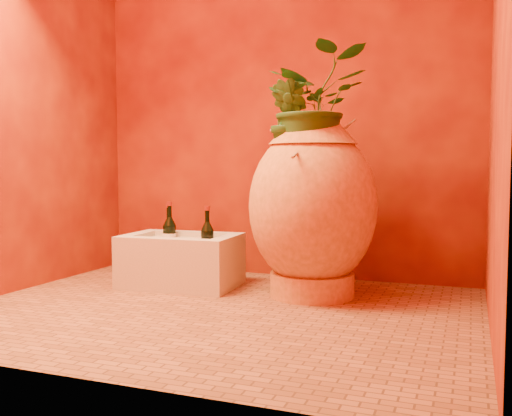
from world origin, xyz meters
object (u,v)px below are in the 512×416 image
at_px(wine_bottle_a, 170,236).
at_px(wine_bottle_b, 207,242).
at_px(wall_tap, 333,168).
at_px(wine_bottle_c, 169,236).
at_px(stone_basin, 181,261).
at_px(amphora, 313,206).

distance_m(wine_bottle_a, wine_bottle_b, 0.35).
bearing_deg(wall_tap, wine_bottle_b, -138.96).
relative_size(wine_bottle_c, wall_tap, 2.09).
bearing_deg(stone_basin, wine_bottle_c, 146.00).
bearing_deg(wine_bottle_b, amphora, 6.63).
bearing_deg(wine_bottle_a, stone_basin, -34.55).
bearing_deg(wall_tap, amphora, -90.83).
xyz_separation_m(stone_basin, wine_bottle_c, (-0.13, 0.09, 0.13)).
distance_m(stone_basin, wine_bottle_a, 0.20).
bearing_deg(amphora, wine_bottle_a, 175.64).
relative_size(amphora, wine_bottle_c, 3.19).
height_order(amphora, wine_bottle_a, amphora).
bearing_deg(wine_bottle_c, stone_basin, -34.00).
distance_m(stone_basin, wine_bottle_b, 0.25).
distance_m(wine_bottle_b, wall_tap, 0.90).
relative_size(wine_bottle_b, wall_tap, 2.10).
height_order(amphora, stone_basin, amphora).
relative_size(amphora, stone_basin, 1.46).
bearing_deg(wine_bottle_b, wine_bottle_a, 156.56).
xyz_separation_m(wine_bottle_c, wall_tap, (0.94, 0.38, 0.42)).
height_order(stone_basin, wine_bottle_c, wine_bottle_c).
bearing_deg(wine_bottle_a, wall_tap, 22.65).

